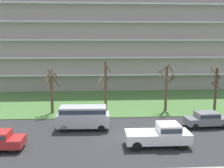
# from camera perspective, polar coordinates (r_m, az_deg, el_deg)

# --- Properties ---
(ground) EXTENTS (160.00, 160.00, 0.00)m
(ground) POSITION_cam_1_polar(r_m,az_deg,el_deg) (23.22, 3.91, -12.30)
(ground) COLOR #2D2D30
(grass_lawn_strip) EXTENTS (80.00, 16.00, 0.08)m
(grass_lawn_strip) POSITION_cam_1_polar(r_m,az_deg,el_deg) (36.52, 1.18, -4.07)
(grass_lawn_strip) COLOR #477238
(grass_lawn_strip) RESTS_ON ground
(apartment_building) EXTENTS (49.91, 12.85, 18.25)m
(apartment_building) POSITION_cam_1_polar(r_m,az_deg,el_deg) (49.41, -0.06, 10.11)
(apartment_building) COLOR #9E938C
(apartment_building) RESTS_ON ground
(tree_far_left) EXTENTS (1.79, 1.71, 5.62)m
(tree_far_left) POSITION_cam_1_polar(r_m,az_deg,el_deg) (30.74, -13.79, -1.28)
(tree_far_left) COLOR brown
(tree_far_left) RESTS_ON ground
(tree_left) EXTENTS (1.68, 1.66, 6.43)m
(tree_left) POSITION_cam_1_polar(r_m,az_deg,el_deg) (30.30, -1.53, -0.46)
(tree_left) COLOR brown
(tree_left) RESTS_ON ground
(tree_center) EXTENTS (2.08, 2.05, 6.18)m
(tree_center) POSITION_cam_1_polar(r_m,az_deg,el_deg) (31.71, 12.58, -0.33)
(tree_center) COLOR brown
(tree_center) RESTS_ON ground
(tree_right) EXTENTS (1.54, 1.66, 5.86)m
(tree_right) POSITION_cam_1_polar(r_m,az_deg,el_deg) (33.75, 22.93, -0.64)
(tree_right) COLOR #4C3828
(tree_right) RESTS_ON ground
(van_silver_near_left) EXTENTS (5.25, 2.13, 2.36)m
(van_silver_near_left) POSITION_cam_1_polar(r_m,az_deg,el_deg) (25.00, -6.68, -7.35)
(van_silver_near_left) COLOR #B7BABF
(van_silver_near_left) RESTS_ON ground
(sedan_gray_center_left) EXTENTS (4.48, 2.02, 1.57)m
(sedan_gray_center_left) POSITION_cam_1_polar(r_m,az_deg,el_deg) (27.49, 21.10, -7.51)
(sedan_gray_center_left) COLOR slate
(sedan_gray_center_left) RESTS_ON ground
(pickup_white_center_right) EXTENTS (5.41, 2.02, 1.95)m
(pickup_white_center_right) POSITION_cam_1_polar(r_m,az_deg,el_deg) (21.46, 11.19, -11.43)
(pickup_white_center_right) COLOR white
(pickup_white_center_right) RESTS_ON ground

